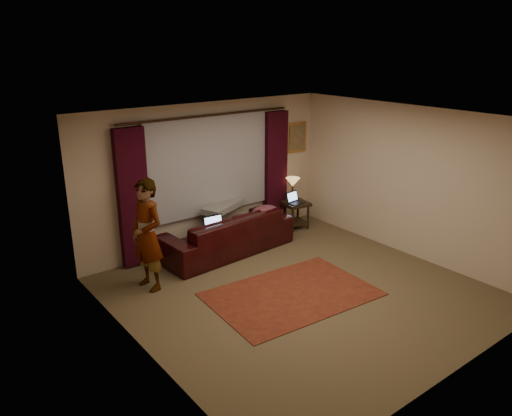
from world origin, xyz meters
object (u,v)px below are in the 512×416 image
(end_table, at_px, (295,215))
(person, at_px, (147,235))
(tiffany_lamp, at_px, (293,189))
(laptop_table, at_px, (296,198))
(sofa, at_px, (226,226))
(laptop_sofa, at_px, (217,225))

(end_table, height_order, person, person)
(tiffany_lamp, height_order, laptop_table, tiffany_lamp)
(sofa, height_order, laptop_sofa, sofa)
(laptop_table, bearing_deg, tiffany_lamp, 60.76)
(laptop_sofa, xyz_separation_m, end_table, (2.09, 0.33, -0.35))
(end_table, bearing_deg, laptop_sofa, -171.12)
(end_table, xyz_separation_m, tiffany_lamp, (0.03, 0.14, 0.50))
(tiffany_lamp, bearing_deg, person, -168.74)
(laptop_sofa, height_order, tiffany_lamp, tiffany_lamp)
(tiffany_lamp, distance_m, person, 3.58)
(laptop_table, distance_m, person, 3.47)
(laptop_table, bearing_deg, end_table, 47.05)
(laptop_sofa, xyz_separation_m, laptop_table, (2.05, 0.26, 0.03))
(sofa, xyz_separation_m, end_table, (1.78, 0.14, -0.22))
(sofa, xyz_separation_m, tiffany_lamp, (1.82, 0.28, 0.28))
(sofa, bearing_deg, tiffany_lamp, -175.03)
(sofa, distance_m, person, 1.78)
(tiffany_lamp, xyz_separation_m, laptop_table, (-0.08, -0.21, -0.12))
(laptop_table, bearing_deg, sofa, 174.09)
(tiffany_lamp, xyz_separation_m, person, (-3.51, -0.70, 0.08))
(end_table, relative_size, laptop_table, 1.65)
(person, bearing_deg, laptop_sofa, 90.12)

